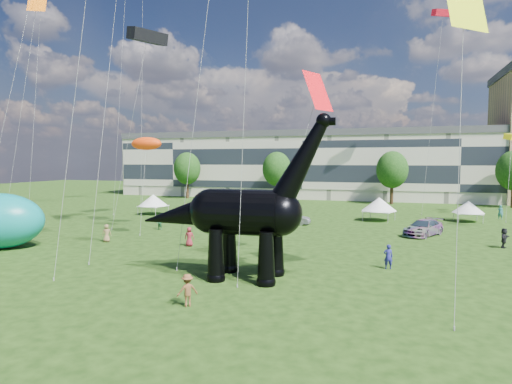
% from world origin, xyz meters
% --- Properties ---
extents(ground, '(220.00, 220.00, 0.00)m').
position_xyz_m(ground, '(0.00, 0.00, 0.00)').
color(ground, '#16330C').
rests_on(ground, ground).
extents(terrace_row, '(78.00, 11.00, 12.00)m').
position_xyz_m(terrace_row, '(-8.00, 62.00, 6.00)').
color(terrace_row, beige).
rests_on(terrace_row, ground).
extents(tree_far_left, '(5.20, 5.20, 9.44)m').
position_xyz_m(tree_far_left, '(-30.00, 53.00, 6.29)').
color(tree_far_left, '#382314').
rests_on(tree_far_left, ground).
extents(tree_mid_left, '(5.20, 5.20, 9.44)m').
position_xyz_m(tree_mid_left, '(-12.00, 53.00, 6.29)').
color(tree_mid_left, '#382314').
rests_on(tree_mid_left, ground).
extents(tree_mid_right, '(5.20, 5.20, 9.44)m').
position_xyz_m(tree_mid_right, '(8.00, 53.00, 6.29)').
color(tree_mid_right, '#382314').
rests_on(tree_mid_right, ground).
extents(dinosaur_sculpture, '(12.75, 3.54, 10.47)m').
position_xyz_m(dinosaur_sculpture, '(-1.22, 2.71, 3.95)').
color(dinosaur_sculpture, black).
rests_on(dinosaur_sculpture, ground).
extents(car_silver, '(3.64, 5.10, 1.61)m').
position_xyz_m(car_silver, '(-10.56, 24.89, 0.81)').
color(car_silver, '#ADAEB2').
rests_on(car_silver, ground).
extents(car_grey, '(4.08, 1.43, 1.34)m').
position_xyz_m(car_grey, '(-2.89, 25.58, 0.67)').
color(car_grey, slate).
rests_on(car_grey, ground).
extents(car_white, '(5.94, 2.75, 1.65)m').
position_xyz_m(car_white, '(-6.07, 29.10, 0.82)').
color(car_white, white).
rests_on(car_white, ground).
extents(car_dark, '(4.52, 5.79, 1.57)m').
position_xyz_m(car_dark, '(10.99, 22.21, 0.78)').
color(car_dark, '#595960').
rests_on(car_dark, ground).
extents(gazebo_near, '(5.04, 5.04, 2.87)m').
position_xyz_m(gazebo_near, '(6.53, 31.62, 2.01)').
color(gazebo_near, white).
rests_on(gazebo_near, ground).
extents(gazebo_far, '(3.83, 3.83, 2.50)m').
position_xyz_m(gazebo_far, '(16.75, 33.98, 1.76)').
color(gazebo_far, white).
rests_on(gazebo_far, ground).
extents(gazebo_left, '(4.34, 4.34, 2.74)m').
position_xyz_m(gazebo_left, '(-22.96, 28.76, 1.92)').
color(gazebo_left, white).
rests_on(gazebo_left, ground).
extents(visitors, '(38.30, 41.74, 1.85)m').
position_xyz_m(visitors, '(-0.01, 14.77, 0.85)').
color(visitors, navy).
rests_on(visitors, ground).
extents(kites, '(59.05, 47.31, 29.84)m').
position_xyz_m(kites, '(-14.09, 26.95, 21.34)').
color(kites, red).
rests_on(kites, ground).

